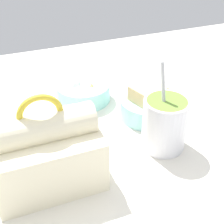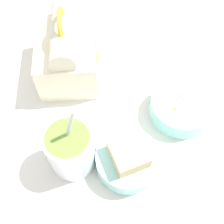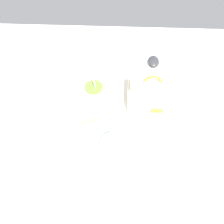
% 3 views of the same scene
% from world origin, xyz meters
% --- Properties ---
extents(desk_surface, '(1.40, 1.10, 0.02)m').
position_xyz_m(desk_surface, '(0.00, 0.00, 0.01)').
color(desk_surface, silver).
rests_on(desk_surface, ground).
extents(lunch_bag, '(0.18, 0.13, 0.18)m').
position_xyz_m(lunch_bag, '(0.17, 0.05, 0.08)').
color(lunch_bag, '#EFE5C1').
rests_on(lunch_bag, desk_surface).
extents(soup_cup, '(0.09, 0.09, 0.18)m').
position_xyz_m(soup_cup, '(-0.06, 0.04, 0.08)').
color(soup_cup, silver).
rests_on(soup_cup, desk_surface).
extents(bento_bowl_sandwich, '(0.12, 0.12, 0.08)m').
position_xyz_m(bento_bowl_sandwich, '(-0.08, -0.07, 0.05)').
color(bento_bowl_sandwich, '#93D1CC').
rests_on(bento_bowl_sandwich, desk_surface).
extents(bento_bowl_snacks, '(0.13, 0.13, 0.06)m').
position_xyz_m(bento_bowl_snacks, '(0.03, -0.19, 0.04)').
color(bento_bowl_snacks, '#93D1CC').
rests_on(bento_bowl_snacks, desk_surface).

